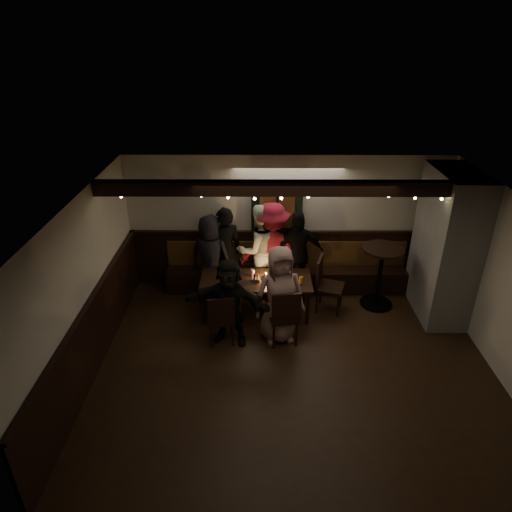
{
  "coord_description": "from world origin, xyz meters",
  "views": [
    {
      "loc": [
        -0.55,
        -5.49,
        4.66
      ],
      "look_at": [
        -0.58,
        1.6,
        1.05
      ],
      "focal_mm": 32.0,
      "sensor_mm": 36.0,
      "label": 1
    }
  ],
  "objects_px": {
    "chair_end": "(325,281)",
    "person_f": "(229,302)",
    "chair_near_right": "(285,314)",
    "person_c": "(259,250)",
    "person_b": "(225,251)",
    "person_a": "(211,256)",
    "person_g": "(279,295)",
    "dining_table": "(256,283)",
    "high_top": "(380,270)",
    "person_d": "(272,249)",
    "person_e": "(298,254)",
    "chair_near_left": "(221,317)"
  },
  "relations": [
    {
      "from": "chair_near_right",
      "to": "person_c",
      "type": "distance_m",
      "value": 1.74
    },
    {
      "from": "person_b",
      "to": "person_a",
      "type": "bearing_deg",
      "value": 11.93
    },
    {
      "from": "person_d",
      "to": "person_e",
      "type": "bearing_deg",
      "value": 174.22
    },
    {
      "from": "person_c",
      "to": "high_top",
      "type": "bearing_deg",
      "value": 145.58
    },
    {
      "from": "chair_end",
      "to": "person_c",
      "type": "bearing_deg",
      "value": 152.18
    },
    {
      "from": "chair_end",
      "to": "person_f",
      "type": "xyz_separation_m",
      "value": [
        -1.65,
        -0.95,
        0.17
      ]
    },
    {
      "from": "dining_table",
      "to": "person_f",
      "type": "bearing_deg",
      "value": -117.47
    },
    {
      "from": "person_g",
      "to": "person_a",
      "type": "bearing_deg",
      "value": 118.0
    },
    {
      "from": "person_d",
      "to": "person_f",
      "type": "xyz_separation_m",
      "value": [
        -0.71,
        -1.56,
        -0.17
      ]
    },
    {
      "from": "chair_near_left",
      "to": "chair_near_right",
      "type": "relative_size",
      "value": 0.91
    },
    {
      "from": "person_e",
      "to": "person_f",
      "type": "relative_size",
      "value": 1.13
    },
    {
      "from": "dining_table",
      "to": "chair_near_right",
      "type": "distance_m",
      "value": 1.0
    },
    {
      "from": "chair_near_left",
      "to": "person_g",
      "type": "distance_m",
      "value": 0.99
    },
    {
      "from": "person_b",
      "to": "person_g",
      "type": "bearing_deg",
      "value": 112.09
    },
    {
      "from": "dining_table",
      "to": "person_c",
      "type": "distance_m",
      "value": 0.82
    },
    {
      "from": "dining_table",
      "to": "chair_near_left",
      "type": "xyz_separation_m",
      "value": [
        -0.55,
        -0.89,
        -0.11
      ]
    },
    {
      "from": "chair_near_right",
      "to": "person_c",
      "type": "relative_size",
      "value": 0.57
    },
    {
      "from": "person_e",
      "to": "person_a",
      "type": "bearing_deg",
      "value": -7.11
    },
    {
      "from": "dining_table",
      "to": "chair_near_right",
      "type": "relative_size",
      "value": 1.91
    },
    {
      "from": "person_a",
      "to": "chair_end",
      "type": "bearing_deg",
      "value": -177.7
    },
    {
      "from": "chair_near_right",
      "to": "high_top",
      "type": "bearing_deg",
      "value": 33.66
    },
    {
      "from": "chair_end",
      "to": "person_f",
      "type": "relative_size",
      "value": 0.69
    },
    {
      "from": "high_top",
      "to": "dining_table",
      "type": "bearing_deg",
      "value": -172.51
    },
    {
      "from": "chair_end",
      "to": "person_d",
      "type": "height_order",
      "value": "person_d"
    },
    {
      "from": "chair_near_left",
      "to": "high_top",
      "type": "height_order",
      "value": "high_top"
    },
    {
      "from": "person_c",
      "to": "person_g",
      "type": "bearing_deg",
      "value": 80.03
    },
    {
      "from": "chair_near_right",
      "to": "dining_table",
      "type": "bearing_deg",
      "value": 117.17
    },
    {
      "from": "person_b",
      "to": "person_g",
      "type": "relative_size",
      "value": 1.04
    },
    {
      "from": "person_a",
      "to": "chair_near_right",
      "type": "bearing_deg",
      "value": 146.16
    },
    {
      "from": "chair_near_right",
      "to": "person_g",
      "type": "bearing_deg",
      "value": 116.86
    },
    {
      "from": "dining_table",
      "to": "person_f",
      "type": "height_order",
      "value": "person_f"
    },
    {
      "from": "high_top",
      "to": "chair_near_right",
      "type": "bearing_deg",
      "value": -146.34
    },
    {
      "from": "person_b",
      "to": "person_g",
      "type": "distance_m",
      "value": 1.78
    },
    {
      "from": "person_c",
      "to": "person_d",
      "type": "distance_m",
      "value": 0.24
    },
    {
      "from": "person_a",
      "to": "person_c",
      "type": "height_order",
      "value": "person_c"
    },
    {
      "from": "dining_table",
      "to": "person_g",
      "type": "relative_size",
      "value": 1.16
    },
    {
      "from": "dining_table",
      "to": "person_b",
      "type": "bearing_deg",
      "value": 127.0
    },
    {
      "from": "high_top",
      "to": "chair_end",
      "type": "bearing_deg",
      "value": -171.95
    },
    {
      "from": "chair_near_left",
      "to": "person_g",
      "type": "xyz_separation_m",
      "value": [
        0.92,
        0.16,
        0.32
      ]
    },
    {
      "from": "person_c",
      "to": "person_f",
      "type": "xyz_separation_m",
      "value": [
        -0.47,
        -1.58,
        -0.15
      ]
    },
    {
      "from": "person_f",
      "to": "chair_near_right",
      "type": "bearing_deg",
      "value": 7.88
    },
    {
      "from": "person_f",
      "to": "person_g",
      "type": "bearing_deg",
      "value": 18.88
    },
    {
      "from": "person_a",
      "to": "person_c",
      "type": "xyz_separation_m",
      "value": [
        0.9,
        0.11,
        0.09
      ]
    },
    {
      "from": "dining_table",
      "to": "high_top",
      "type": "relative_size",
      "value": 1.66
    },
    {
      "from": "high_top",
      "to": "person_a",
      "type": "height_order",
      "value": "person_a"
    },
    {
      "from": "person_d",
      "to": "person_g",
      "type": "distance_m",
      "value": 1.49
    },
    {
      "from": "person_c",
      "to": "person_g",
      "type": "relative_size",
      "value": 1.07
    },
    {
      "from": "person_b",
      "to": "person_f",
      "type": "relative_size",
      "value": 1.17
    },
    {
      "from": "chair_near_left",
      "to": "person_a",
      "type": "height_order",
      "value": "person_a"
    },
    {
      "from": "person_b",
      "to": "person_c",
      "type": "bearing_deg",
      "value": 169.48
    }
  ]
}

